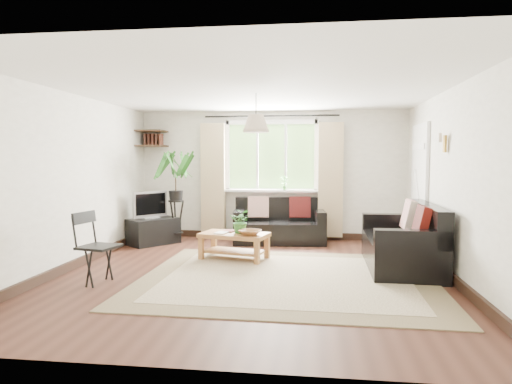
# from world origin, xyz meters

# --- Properties ---
(floor) EXTENTS (5.50, 5.50, 0.00)m
(floor) POSITION_xyz_m (0.00, 0.00, 0.00)
(floor) COLOR #321810
(floor) RESTS_ON ground
(ceiling) EXTENTS (5.50, 5.50, 0.00)m
(ceiling) POSITION_xyz_m (0.00, 0.00, 2.40)
(ceiling) COLOR white
(ceiling) RESTS_ON floor
(wall_back) EXTENTS (5.00, 0.02, 2.40)m
(wall_back) POSITION_xyz_m (0.00, 2.75, 1.20)
(wall_back) COLOR beige
(wall_back) RESTS_ON floor
(wall_front) EXTENTS (5.00, 0.02, 2.40)m
(wall_front) POSITION_xyz_m (0.00, -2.75, 1.20)
(wall_front) COLOR beige
(wall_front) RESTS_ON floor
(wall_left) EXTENTS (0.02, 5.50, 2.40)m
(wall_left) POSITION_xyz_m (-2.50, 0.00, 1.20)
(wall_left) COLOR beige
(wall_left) RESTS_ON floor
(wall_right) EXTENTS (0.02, 5.50, 2.40)m
(wall_right) POSITION_xyz_m (2.50, 0.00, 1.20)
(wall_right) COLOR beige
(wall_right) RESTS_ON floor
(rug) EXTENTS (3.72, 3.20, 0.02)m
(rug) POSITION_xyz_m (0.47, -0.17, 0.01)
(rug) COLOR beige
(rug) RESTS_ON floor
(window) EXTENTS (2.50, 0.16, 2.16)m
(window) POSITION_xyz_m (0.00, 2.71, 1.55)
(window) COLOR white
(window) RESTS_ON wall_back
(door) EXTENTS (0.06, 0.96, 2.06)m
(door) POSITION_xyz_m (2.47, 1.70, 1.00)
(door) COLOR silver
(door) RESTS_ON wall_right
(corner_shelf) EXTENTS (0.50, 0.50, 0.34)m
(corner_shelf) POSITION_xyz_m (-2.25, 2.50, 1.89)
(corner_shelf) COLOR black
(corner_shelf) RESTS_ON wall_back
(pendant_lamp) EXTENTS (0.36, 0.36, 0.54)m
(pendant_lamp) POSITION_xyz_m (0.00, 0.40, 2.05)
(pendant_lamp) COLOR beige
(pendant_lamp) RESTS_ON ceiling
(wall_sconce) EXTENTS (0.12, 0.12, 0.28)m
(wall_sconce) POSITION_xyz_m (2.43, 0.30, 1.74)
(wall_sconce) COLOR beige
(wall_sconce) RESTS_ON wall_right
(sofa_back) EXTENTS (1.68, 0.95, 0.76)m
(sofa_back) POSITION_xyz_m (0.18, 2.29, 0.38)
(sofa_back) COLOR black
(sofa_back) RESTS_ON floor
(sofa_right) EXTENTS (1.82, 0.93, 0.85)m
(sofa_right) POSITION_xyz_m (1.99, 0.58, 0.42)
(sofa_right) COLOR black
(sofa_right) RESTS_ON floor
(coffee_table) EXTENTS (1.08, 0.75, 0.40)m
(coffee_table) POSITION_xyz_m (-0.38, 0.81, 0.20)
(coffee_table) COLOR brown
(coffee_table) RESTS_ON floor
(table_plant) EXTENTS (0.34, 0.30, 0.36)m
(table_plant) POSITION_xyz_m (-0.28, 0.83, 0.58)
(table_plant) COLOR #2E6E2C
(table_plant) RESTS_ON coffee_table
(bowl) EXTENTS (0.39, 0.39, 0.08)m
(bowl) POSITION_xyz_m (-0.12, 0.65, 0.44)
(bowl) COLOR brown
(bowl) RESTS_ON coffee_table
(book_a) EXTENTS (0.21, 0.25, 0.02)m
(book_a) POSITION_xyz_m (-0.64, 0.78, 0.41)
(book_a) COLOR silver
(book_a) RESTS_ON coffee_table
(book_b) EXTENTS (0.20, 0.24, 0.02)m
(book_b) POSITION_xyz_m (-0.55, 0.96, 0.41)
(book_b) COLOR #5C2824
(book_b) RESTS_ON coffee_table
(tv_stand) EXTENTS (0.91, 0.96, 0.46)m
(tv_stand) POSITION_xyz_m (-2.01, 1.86, 0.23)
(tv_stand) COLOR black
(tv_stand) RESTS_ON floor
(tv) EXTENTS (0.58, 0.65, 0.50)m
(tv) POSITION_xyz_m (-2.07, 1.86, 0.71)
(tv) COLOR #A5A5AA
(tv) RESTS_ON tv_stand
(palm_stand) EXTENTS (0.78, 0.78, 1.66)m
(palm_stand) POSITION_xyz_m (-1.65, 2.04, 0.83)
(palm_stand) COLOR black
(palm_stand) RESTS_ON floor
(folding_chair) EXTENTS (0.53, 0.53, 0.87)m
(folding_chair) POSITION_xyz_m (-1.77, -0.69, 0.43)
(folding_chair) COLOR black
(folding_chair) RESTS_ON floor
(sill_plant) EXTENTS (0.14, 0.10, 0.27)m
(sill_plant) POSITION_xyz_m (0.25, 2.63, 1.06)
(sill_plant) COLOR #2D6023
(sill_plant) RESTS_ON window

